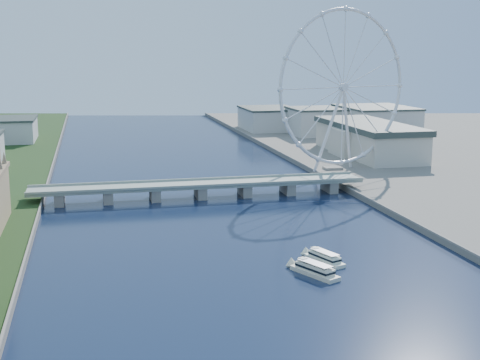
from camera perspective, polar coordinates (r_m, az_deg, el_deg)
name	(u,v)px	position (r m, az deg, el deg)	size (l,w,h in m)	color
westminster_bridge	(200,188)	(441.00, -3.41, -0.65)	(220.00, 22.00, 9.50)	gray
london_eye	(343,88)	(518.16, 8.81, 7.77)	(113.60, 39.12, 124.30)	silver
county_hall	(368,158)	(615.20, 10.85, 1.87)	(54.00, 144.00, 35.00)	beige
city_skyline	(196,127)	(699.39, -3.74, 4.52)	(505.00, 280.00, 32.00)	beige
tour_boat_near	(315,275)	(293.32, 6.40, -8.07)	(7.05, 27.71, 6.10)	beige
tour_boat_far	(324,262)	(310.82, 7.22, -6.99)	(6.49, 25.61, 5.62)	silver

